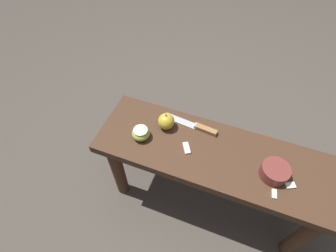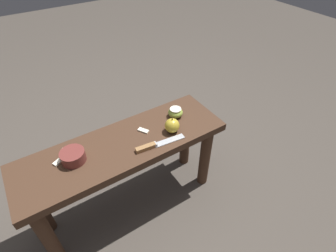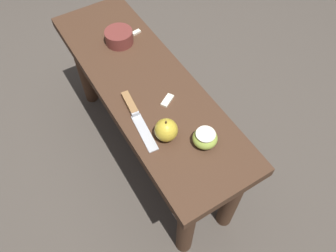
{
  "view_description": "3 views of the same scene",
  "coord_description": "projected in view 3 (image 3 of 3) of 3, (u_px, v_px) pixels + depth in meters",
  "views": [
    {
      "loc": [
        0.02,
        -0.6,
        1.4
      ],
      "look_at": [
        -0.23,
        0.04,
        0.51
      ],
      "focal_mm": 28.0,
      "sensor_mm": 36.0,
      "label": 1
    },
    {
      "loc": [
        0.3,
        0.85,
        1.35
      ],
      "look_at": [
        -0.23,
        0.04,
        0.51
      ],
      "focal_mm": 28.0,
      "sensor_mm": 36.0,
      "label": 2
    },
    {
      "loc": [
        -0.72,
        0.34,
        1.34
      ],
      "look_at": [
        -0.23,
        0.04,
        0.51
      ],
      "focal_mm": 35.0,
      "sensor_mm": 36.0,
      "label": 3
    }
  ],
  "objects": [
    {
      "name": "apple_slice_near_bowl",
      "position": [
        167.0,
        100.0,
        1.1
      ],
      "size": [
        0.05,
        0.06,
        0.01
      ],
      "color": "white",
      "rests_on": "wooden_bench"
    },
    {
      "name": "apple_cut",
      "position": [
        205.0,
        138.0,
        0.99
      ],
      "size": [
        0.08,
        0.08,
        0.05
      ],
      "color": "#9EB747",
      "rests_on": "wooden_bench"
    },
    {
      "name": "wooden_bench",
      "position": [
        145.0,
        100.0,
        1.24
      ],
      "size": [
        1.01,
        0.32,
        0.49
      ],
      "color": "#472D1E",
      "rests_on": "ground_plane"
    },
    {
      "name": "apple_slice_center",
      "position": [
        136.0,
        32.0,
        1.3
      ],
      "size": [
        0.02,
        0.04,
        0.01
      ],
      "color": "white",
      "rests_on": "wooden_bench"
    },
    {
      "name": "apple_whole",
      "position": [
        166.0,
        130.0,
        0.99
      ],
      "size": [
        0.07,
        0.07,
        0.08
      ],
      "color": "gold",
      "rests_on": "wooden_bench"
    },
    {
      "name": "ground_plane",
      "position": [
        150.0,
        151.0,
        1.55
      ],
      "size": [
        8.0,
        8.0,
        0.0
      ],
      "primitive_type": "plane",
      "color": "#4C443D"
    },
    {
      "name": "knife",
      "position": [
        134.0,
        112.0,
        1.06
      ],
      "size": [
        0.25,
        0.05,
        0.02
      ],
      "rotation": [
        0.0,
        0.0,
        3.04
      ],
      "color": "#B7BABF",
      "rests_on": "wooden_bench"
    },
    {
      "name": "apple_slice_near_knife",
      "position": [
        118.0,
        30.0,
        1.3
      ],
      "size": [
        0.04,
        0.04,
        0.01
      ],
      "color": "white",
      "rests_on": "wooden_bench"
    },
    {
      "name": "bowl",
      "position": [
        119.0,
        37.0,
        1.25
      ],
      "size": [
        0.11,
        0.11,
        0.05
      ],
      "color": "brown",
      "rests_on": "wooden_bench"
    }
  ]
}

